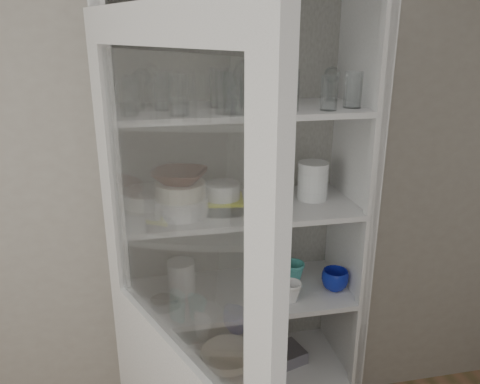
{
  "coord_description": "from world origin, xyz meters",
  "views": [
    {
      "loc": [
        -0.16,
        -0.49,
        1.93
      ],
      "look_at": [
        0.2,
        1.27,
        1.32
      ],
      "focal_mm": 35.0,
      "sensor_mm": 36.0,
      "label": 1
    }
  ],
  "objects_px": {
    "mug_blue": "(335,280)",
    "white_canister": "(181,277)",
    "goblet_3": "(332,82)",
    "grey_bowl_stack": "(313,181)",
    "goblet_2": "(259,82)",
    "cream_bowl": "(181,190)",
    "goblet_0": "(143,85)",
    "plate_stack_back": "(149,197)",
    "terracotta_bowl": "(180,176)",
    "glass_platter": "(222,203)",
    "plate_stack_front": "(181,206)",
    "mug_white": "(291,292)",
    "goblet_1": "(244,79)",
    "cream_dish": "(228,358)",
    "white_ramekin": "(222,191)",
    "teal_jar": "(267,274)",
    "yellow_trivet": "(222,199)",
    "pantry_cabinet": "(237,267)",
    "tin_box": "(282,356)",
    "measuring_cups": "(163,303)",
    "mug_teal": "(293,272)"
  },
  "relations": [
    {
      "from": "mug_blue",
      "to": "white_canister",
      "type": "bearing_deg",
      "value": 169.2
    },
    {
      "from": "goblet_3",
      "to": "grey_bowl_stack",
      "type": "height_order",
      "value": "goblet_3"
    },
    {
      "from": "goblet_2",
      "to": "cream_bowl",
      "type": "height_order",
      "value": "goblet_2"
    },
    {
      "from": "mug_blue",
      "to": "white_canister",
      "type": "height_order",
      "value": "white_canister"
    },
    {
      "from": "goblet_0",
      "to": "plate_stack_back",
      "type": "height_order",
      "value": "goblet_0"
    },
    {
      "from": "goblet_2",
      "to": "terracotta_bowl",
      "type": "height_order",
      "value": "goblet_2"
    },
    {
      "from": "goblet_3",
      "to": "glass_platter",
      "type": "height_order",
      "value": "goblet_3"
    },
    {
      "from": "plate_stack_front",
      "to": "mug_white",
      "type": "relative_size",
      "value": 2.3
    },
    {
      "from": "goblet_1",
      "to": "plate_stack_back",
      "type": "height_order",
      "value": "goblet_1"
    },
    {
      "from": "white_canister",
      "to": "cream_bowl",
      "type": "bearing_deg",
      "value": -87.03
    },
    {
      "from": "grey_bowl_stack",
      "to": "cream_dish",
      "type": "xyz_separation_m",
      "value": [
        -0.37,
        -0.0,
        -0.84
      ]
    },
    {
      "from": "goblet_2",
      "to": "glass_platter",
      "type": "relative_size",
      "value": 0.55
    },
    {
      "from": "goblet_0",
      "to": "terracotta_bowl",
      "type": "bearing_deg",
      "value": -54.05
    },
    {
      "from": "white_canister",
      "to": "white_ramekin",
      "type": "bearing_deg",
      "value": -9.11
    },
    {
      "from": "white_ramekin",
      "to": "teal_jar",
      "type": "relative_size",
      "value": 1.37
    },
    {
      "from": "white_canister",
      "to": "mug_blue",
      "type": "bearing_deg",
      "value": -10.12
    },
    {
      "from": "mug_blue",
      "to": "mug_white",
      "type": "height_order",
      "value": "mug_blue"
    },
    {
      "from": "plate_stack_back",
      "to": "yellow_trivet",
      "type": "distance_m",
      "value": 0.3
    },
    {
      "from": "pantry_cabinet",
      "to": "white_canister",
      "type": "relative_size",
      "value": 14.91
    },
    {
      "from": "goblet_0",
      "to": "glass_platter",
      "type": "xyz_separation_m",
      "value": [
        0.29,
        -0.09,
        -0.47
      ]
    },
    {
      "from": "mug_blue",
      "to": "grey_bowl_stack",
      "type": "bearing_deg",
      "value": 137.21
    },
    {
      "from": "tin_box",
      "to": "goblet_0",
      "type": "bearing_deg",
      "value": 168.43
    },
    {
      "from": "terracotta_bowl",
      "to": "tin_box",
      "type": "distance_m",
      "value": 1.03
    },
    {
      "from": "measuring_cups",
      "to": "white_canister",
      "type": "relative_size",
      "value": 0.71
    },
    {
      "from": "plate_stack_back",
      "to": "teal_jar",
      "type": "bearing_deg",
      "value": -7.8
    },
    {
      "from": "pantry_cabinet",
      "to": "mug_blue",
      "type": "height_order",
      "value": "pantry_cabinet"
    },
    {
      "from": "goblet_0",
      "to": "plate_stack_back",
      "type": "xyz_separation_m",
      "value": [
        -0.0,
        -0.01,
        -0.45
      ]
    },
    {
      "from": "goblet_0",
      "to": "grey_bowl_stack",
      "type": "xyz_separation_m",
      "value": [
        0.68,
        -0.09,
        -0.4
      ]
    },
    {
      "from": "goblet_3",
      "to": "goblet_0",
      "type": "bearing_deg",
      "value": -179.7
    },
    {
      "from": "goblet_1",
      "to": "glass_platter",
      "type": "height_order",
      "value": "goblet_1"
    },
    {
      "from": "measuring_cups",
      "to": "grey_bowl_stack",
      "type": "bearing_deg",
      "value": 7.12
    },
    {
      "from": "measuring_cups",
      "to": "tin_box",
      "type": "height_order",
      "value": "measuring_cups"
    },
    {
      "from": "goblet_0",
      "to": "cream_dish",
      "type": "relative_size",
      "value": 0.6
    },
    {
      "from": "teal_jar",
      "to": "white_canister",
      "type": "distance_m",
      "value": 0.38
    },
    {
      "from": "terracotta_bowl",
      "to": "cream_bowl",
      "type": "bearing_deg",
      "value": 0.0
    },
    {
      "from": "plate_stack_back",
      "to": "terracotta_bowl",
      "type": "bearing_deg",
      "value": -51.48
    },
    {
      "from": "measuring_cups",
      "to": "cream_bowl",
      "type": "bearing_deg",
      "value": 7.22
    },
    {
      "from": "goblet_3",
      "to": "cream_bowl",
      "type": "relative_size",
      "value": 0.78
    },
    {
      "from": "goblet_2",
      "to": "mug_blue",
      "type": "relative_size",
      "value": 1.45
    },
    {
      "from": "goblet_2",
      "to": "tin_box",
      "type": "distance_m",
      "value": 1.26
    },
    {
      "from": "glass_platter",
      "to": "white_ramekin",
      "type": "height_order",
      "value": "white_ramekin"
    },
    {
      "from": "white_canister",
      "to": "goblet_0",
      "type": "bearing_deg",
      "value": 152.2
    },
    {
      "from": "mug_white",
      "to": "cream_dish",
      "type": "bearing_deg",
      "value": 165.83
    },
    {
      "from": "terracotta_bowl",
      "to": "tin_box",
      "type": "height_order",
      "value": "terracotta_bowl"
    },
    {
      "from": "cream_bowl",
      "to": "mug_white",
      "type": "xyz_separation_m",
      "value": [
        0.44,
        -0.07,
        -0.46
      ]
    },
    {
      "from": "goblet_0",
      "to": "goblet_1",
      "type": "xyz_separation_m",
      "value": [
        0.4,
        0.02,
        0.01
      ]
    },
    {
      "from": "white_ramekin",
      "to": "tin_box",
      "type": "xyz_separation_m",
      "value": [
        0.27,
        -0.03,
        -0.83
      ]
    },
    {
      "from": "cream_dish",
      "to": "grey_bowl_stack",
      "type": "bearing_deg",
      "value": 0.21
    },
    {
      "from": "glass_platter",
      "to": "mug_teal",
      "type": "relative_size",
      "value": 3.04
    },
    {
      "from": "plate_stack_front",
      "to": "teal_jar",
      "type": "relative_size",
      "value": 1.97
    }
  ]
}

